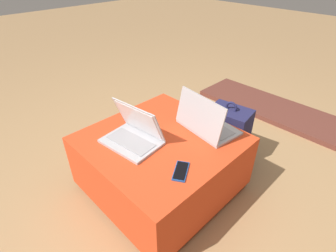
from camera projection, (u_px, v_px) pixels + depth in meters
ground_plane at (162, 187)px, 1.78m from camera, size 14.00×14.00×0.00m
ottoman at (161, 164)px, 1.66m from camera, size 0.83×0.83×0.41m
laptop_near at (134, 134)px, 1.50m from camera, size 0.35×0.27×0.23m
laptop_far at (205, 123)px, 1.60m from camera, size 0.39×0.28×0.24m
cell_phone at (181, 171)px, 1.31m from camera, size 0.13×0.15×0.01m
backpack at (228, 134)px, 1.95m from camera, size 0.31×0.29×0.47m
fireplace_hearth at (270, 107)px, 2.64m from camera, size 1.40×0.50×0.04m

